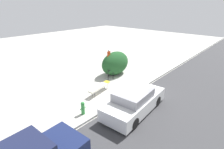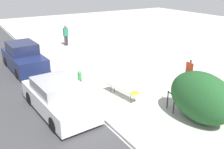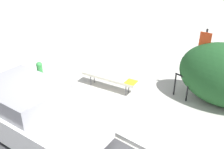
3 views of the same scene
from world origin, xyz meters
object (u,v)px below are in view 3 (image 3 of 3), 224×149
object	(u,v)px
sign_post	(202,57)
bike_rack	(181,84)
fire_hydrant	(40,71)
parked_car_near	(28,110)
bench	(110,78)

from	to	relation	value
sign_post	bike_rack	bearing A→B (deg)	-123.37
fire_hydrant	parked_car_near	size ratio (longest dim) A/B	0.17
fire_hydrant	parked_car_near	xyz separation A→B (m)	(2.11, -1.94, 0.22)
bike_rack	fire_hydrant	size ratio (longest dim) A/B	1.08
fire_hydrant	sign_post	bearing A→B (deg)	28.02
bench	parked_car_near	xyz separation A→B (m)	(-0.31, -3.06, 0.18)
sign_post	parked_car_near	distance (m)	5.47
bike_rack	sign_post	world-z (taller)	sign_post
sign_post	fire_hydrant	xyz separation A→B (m)	(-4.98, -2.65, -0.98)
sign_post	fire_hydrant	world-z (taller)	sign_post
parked_car_near	bench	bearing A→B (deg)	80.27
fire_hydrant	parked_car_near	bearing A→B (deg)	-42.65
bench	parked_car_near	world-z (taller)	parked_car_near
bench	sign_post	size ratio (longest dim) A/B	0.90
bike_rack	parked_car_near	size ratio (longest dim) A/B	0.19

